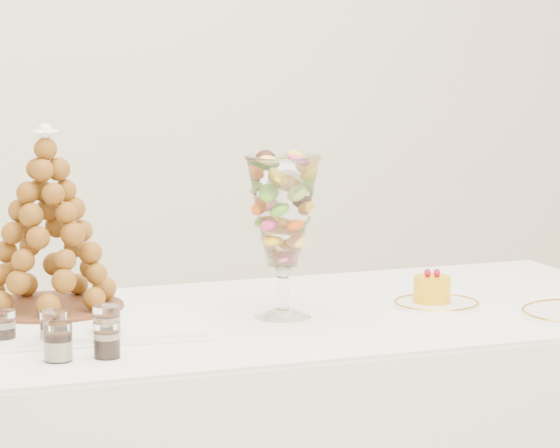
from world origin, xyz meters
name	(u,v)px	position (x,y,z in m)	size (l,w,h in m)	color
lace_tray	(60,321)	(-0.40, 0.26, 0.78)	(0.56, 0.42, 0.02)	white
macaron_vase	(283,214)	(0.06, 0.16, 1.00)	(0.16, 0.16, 0.35)	white
cake_plate	(436,304)	(0.42, 0.13, 0.78)	(0.20, 0.20, 0.01)	white
verrine_a	(2,329)	(-0.55, 0.11, 0.81)	(0.05, 0.05, 0.07)	white
verrine_b	(54,330)	(-0.46, 0.07, 0.81)	(0.05, 0.05, 0.07)	white
verrine_c	(107,324)	(-0.35, 0.07, 0.81)	(0.06, 0.06, 0.07)	white
verrine_d	(58,342)	(-0.47, -0.04, 0.81)	(0.05, 0.05, 0.07)	white
verrine_e	(107,340)	(-0.38, -0.05, 0.81)	(0.05, 0.05, 0.07)	white
croquembouche	(47,219)	(-0.40, 0.35, 0.98)	(0.32, 0.32, 0.40)	brown
mousse_cake	(432,289)	(0.42, 0.14, 0.81)	(0.08, 0.08, 0.07)	#ECA90A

